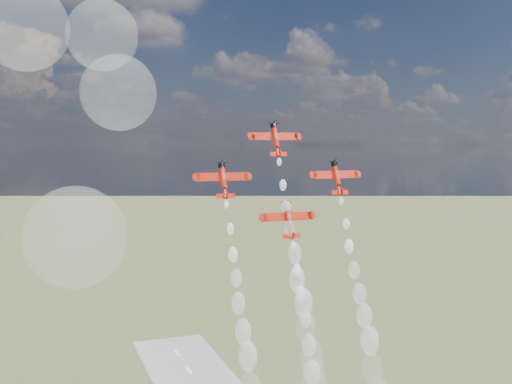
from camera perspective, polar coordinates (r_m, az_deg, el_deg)
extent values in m
cylinder|color=red|center=(133.14, 1.86, 5.26)|extent=(1.29, 3.08, 4.90)
cylinder|color=black|center=(134.14, 1.70, 6.27)|extent=(1.47, 1.71, 1.43)
cube|color=red|center=(133.52, 1.80, 5.32)|extent=(11.22, 0.91, 1.77)
cube|color=white|center=(132.50, 0.56, 5.31)|extent=(4.41, 0.23, 0.48)
cube|color=white|center=(134.78, 2.98, 5.29)|extent=(4.41, 0.23, 0.48)
cube|color=red|center=(131.51, 2.15, 3.64)|extent=(4.05, 0.50, 0.97)
cube|color=red|center=(130.86, 2.27, 3.68)|extent=(0.13, 1.91, 1.72)
ellipsoid|color=silver|center=(132.68, 1.94, 5.32)|extent=(1.01, 1.73, 2.45)
cone|color=red|center=(131.85, 2.09, 3.92)|extent=(1.29, 2.13, 2.70)
cylinder|color=red|center=(125.35, -3.15, 1.40)|extent=(1.29, 3.08, 4.90)
cylinder|color=black|center=(126.22, -3.30, 2.49)|extent=(1.47, 1.71, 1.43)
cube|color=red|center=(125.73, -3.21, 1.46)|extent=(11.22, 0.91, 1.77)
cube|color=white|center=(124.98, -4.55, 1.42)|extent=(4.41, 0.23, 0.48)
cube|color=white|center=(126.75, -1.91, 1.47)|extent=(4.41, 0.23, 0.48)
cube|color=red|center=(123.93, -2.91, -0.37)|extent=(4.05, 0.50, 0.97)
cube|color=red|center=(123.25, -2.81, -0.35)|extent=(0.13, 1.91, 1.72)
ellipsoid|color=silver|center=(124.87, -3.09, 1.44)|extent=(1.01, 1.73, 2.45)
cone|color=red|center=(124.23, -2.96, -0.07)|extent=(1.29, 2.13, 2.70)
cylinder|color=red|center=(135.59, 7.66, 1.60)|extent=(1.29, 3.08, 4.90)
cylinder|color=black|center=(136.40, 7.47, 2.61)|extent=(1.47, 1.71, 1.43)
cube|color=red|center=(135.94, 7.58, 1.66)|extent=(11.22, 0.91, 1.77)
cube|color=white|center=(134.65, 6.42, 1.62)|extent=(4.41, 0.23, 0.48)
cube|color=white|center=(137.48, 8.68, 1.66)|extent=(4.41, 0.23, 0.48)
cube|color=red|center=(134.28, 8.00, -0.04)|extent=(4.05, 0.50, 0.97)
cube|color=red|center=(133.65, 8.14, -0.02)|extent=(0.13, 1.91, 1.72)
ellipsoid|color=silver|center=(135.15, 7.76, 1.63)|extent=(1.01, 1.73, 2.45)
cone|color=red|center=(134.56, 7.93, 0.25)|extent=(1.29, 2.13, 2.70)
cylinder|color=red|center=(127.25, 3.10, -2.43)|extent=(1.29, 3.08, 4.90)
cylinder|color=black|center=(127.91, 2.92, -1.32)|extent=(1.47, 1.71, 1.43)
cube|color=red|center=(127.60, 3.03, -2.35)|extent=(11.22, 0.91, 1.77)
cube|color=white|center=(126.54, 1.74, -2.42)|extent=(4.41, 0.23, 0.48)
cube|color=white|center=(128.92, 4.25, -2.31)|extent=(4.41, 0.23, 0.48)
cube|color=red|center=(126.15, 3.41, -4.20)|extent=(4.05, 0.50, 0.97)
cube|color=red|center=(125.50, 3.54, -4.20)|extent=(0.13, 1.91, 1.72)
ellipsoid|color=silver|center=(126.78, 3.19, -2.40)|extent=(1.01, 1.73, 2.45)
cone|color=red|center=(126.40, 3.34, -3.89)|extent=(1.29, 2.13, 2.70)
sphere|color=white|center=(130.97, 2.22, 2.89)|extent=(1.03, 1.03, 1.03)
sphere|color=white|center=(129.49, 2.59, 0.66)|extent=(1.44, 1.44, 1.44)
sphere|color=white|center=(127.96, 2.88, -1.51)|extent=(1.86, 1.86, 1.86)
sphere|color=white|center=(126.62, 3.16, -3.62)|extent=(2.28, 2.28, 2.28)
sphere|color=white|center=(125.22, 3.71, -5.86)|extent=(2.70, 2.70, 2.70)
sphere|color=white|center=(124.85, 3.92, -8.33)|extent=(3.12, 3.12, 3.12)
sphere|color=white|center=(123.65, 4.54, -10.47)|extent=(3.53, 3.53, 3.53)
sphere|color=white|center=(123.66, 4.74, -12.79)|extent=(3.95, 3.95, 3.95)
sphere|color=white|center=(123.35, 5.28, -15.36)|extent=(4.37, 4.37, 4.37)
sphere|color=white|center=(123.49, 5.49, -17.43)|extent=(4.79, 4.79, 4.79)
sphere|color=white|center=(123.40, -2.84, -1.21)|extent=(1.03, 1.03, 1.03)
sphere|color=white|center=(122.21, -2.45, -3.52)|extent=(1.44, 1.44, 1.44)
sphere|color=white|center=(120.79, -2.21, -5.98)|extent=(1.86, 1.86, 1.86)
sphere|color=white|center=(119.93, -1.89, -8.20)|extent=(2.28, 2.28, 2.28)
sphere|color=white|center=(119.46, -1.70, -10.53)|extent=(2.70, 2.70, 2.70)
sphere|color=white|center=(118.68, -1.23, -13.16)|extent=(3.12, 3.12, 3.12)
sphere|color=white|center=(118.81, -0.78, -15.35)|extent=(3.53, 3.53, 3.53)
sphere|color=white|center=(133.74, 8.11, -0.86)|extent=(1.03, 1.03, 1.03)
sphere|color=white|center=(132.65, 8.59, -3.01)|extent=(1.44, 1.44, 1.44)
sphere|color=white|center=(131.71, 8.84, -5.14)|extent=(1.86, 1.86, 1.86)
sphere|color=white|center=(130.66, 9.33, -7.36)|extent=(2.28, 2.28, 2.28)
sphere|color=white|center=(130.38, 9.80, -9.51)|extent=(2.70, 2.70, 2.70)
sphere|color=white|center=(129.67, 10.26, -11.51)|extent=(3.12, 3.12, 3.12)
sphere|color=white|center=(129.24, 10.78, -13.71)|extent=(3.53, 3.53, 3.53)
sphere|color=white|center=(128.90, 11.04, -16.20)|extent=(3.95, 3.95, 3.95)
sphere|color=white|center=(125.82, 3.54, -5.08)|extent=(1.03, 1.03, 1.03)
sphere|color=white|center=(125.05, 3.89, -7.35)|extent=(1.44, 1.44, 1.44)
sphere|color=white|center=(124.05, 4.24, -9.57)|extent=(1.86, 1.86, 1.86)
sphere|color=white|center=(123.79, 4.72, -11.88)|extent=(2.28, 2.28, 2.28)
sphere|color=white|center=(123.55, 5.05, -14.32)|extent=(2.70, 2.70, 2.70)
sphere|color=white|center=(123.49, 5.36, -16.77)|extent=(3.12, 3.12, 3.12)
sphere|color=white|center=(120.80, -21.18, 14.45)|extent=(16.10, 16.10, 16.10)
sphere|color=white|center=(124.19, -16.79, -4.14)|extent=(20.50, 20.50, 20.50)
sphere|color=white|center=(141.24, -14.44, 14.25)|extent=(15.86, 15.86, 15.86)
sphere|color=white|center=(122.83, -12.95, 9.19)|extent=(15.06, 15.06, 15.06)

